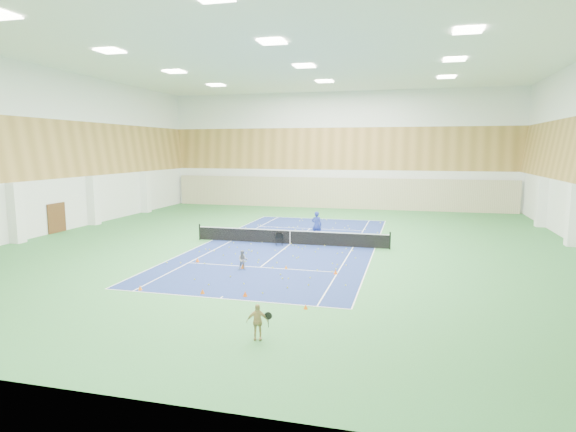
{
  "coord_description": "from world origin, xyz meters",
  "views": [
    {
      "loc": [
        7.59,
        -29.94,
        6.21
      ],
      "look_at": [
        0.1,
        -0.92,
        2.0
      ],
      "focal_mm": 30.0,
      "sensor_mm": 36.0,
      "label": 1
    }
  ],
  "objects_px": {
    "tennis_net": "(290,236)",
    "child_apron": "(257,322)",
    "coach": "(317,225)",
    "ball_cart": "(279,239)",
    "child_court": "(243,260)"
  },
  "relations": [
    {
      "from": "ball_cart",
      "to": "coach",
      "type": "bearing_deg",
      "value": 36.78
    },
    {
      "from": "child_apron",
      "to": "ball_cart",
      "type": "height_order",
      "value": "child_apron"
    },
    {
      "from": "child_court",
      "to": "child_apron",
      "type": "relative_size",
      "value": 0.85
    },
    {
      "from": "child_apron",
      "to": "child_court",
      "type": "bearing_deg",
      "value": 96.18
    },
    {
      "from": "child_court",
      "to": "ball_cart",
      "type": "xyz_separation_m",
      "value": [
        0.15,
        6.46,
        -0.11
      ]
    },
    {
      "from": "child_court",
      "to": "tennis_net",
      "type": "bearing_deg",
      "value": 67.17
    },
    {
      "from": "coach",
      "to": "ball_cart",
      "type": "relative_size",
      "value": 2.35
    },
    {
      "from": "child_apron",
      "to": "ball_cart",
      "type": "distance_m",
      "value": 15.38
    },
    {
      "from": "child_court",
      "to": "child_apron",
      "type": "height_order",
      "value": "child_apron"
    },
    {
      "from": "tennis_net",
      "to": "child_court",
      "type": "bearing_deg",
      "value": -95.87
    },
    {
      "from": "coach",
      "to": "child_court",
      "type": "height_order",
      "value": "coach"
    },
    {
      "from": "tennis_net",
      "to": "child_apron",
      "type": "relative_size",
      "value": 10.61
    },
    {
      "from": "coach",
      "to": "ball_cart",
      "type": "xyz_separation_m",
      "value": [
        -1.84,
        -3.11,
        -0.55
      ]
    },
    {
      "from": "tennis_net",
      "to": "child_apron",
      "type": "xyz_separation_m",
      "value": [
        2.85,
        -15.6,
        0.05
      ]
    },
    {
      "from": "ball_cart",
      "to": "tennis_net",
      "type": "bearing_deg",
      "value": 23.82
    }
  ]
}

